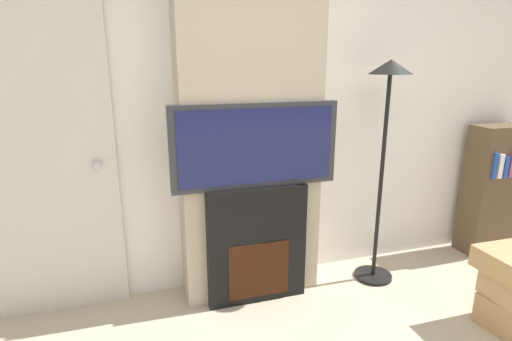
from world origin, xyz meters
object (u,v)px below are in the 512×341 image
(floor_lamp, at_px, (386,118))
(bookshelf, at_px, (493,189))
(television, at_px, (256,146))
(fireplace, at_px, (256,244))

(floor_lamp, bearing_deg, bookshelf, 5.86)
(television, bearing_deg, fireplace, 90.00)
(television, relative_size, floor_lamp, 0.67)
(fireplace, distance_m, television, 0.70)
(fireplace, relative_size, floor_lamp, 0.50)
(fireplace, distance_m, floor_lamp, 1.29)
(bookshelf, bearing_deg, fireplace, -176.94)
(floor_lamp, height_order, bookshelf, floor_lamp)
(television, relative_size, bookshelf, 0.99)
(television, bearing_deg, bookshelf, 3.11)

